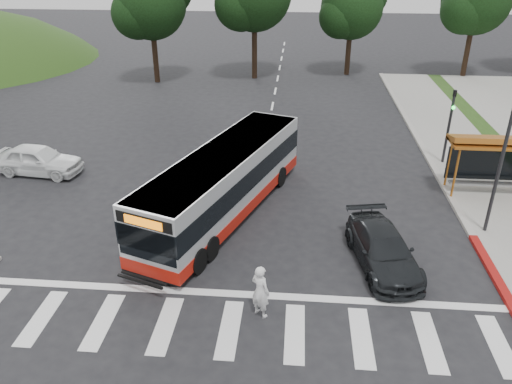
# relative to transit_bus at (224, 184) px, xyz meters

# --- Properties ---
(ground) EXTENTS (140.00, 140.00, 0.00)m
(ground) POSITION_rel_transit_bus_xyz_m (1.15, -2.17, -1.43)
(ground) COLOR black
(ground) RESTS_ON ground
(sidewalk_east) EXTENTS (4.00, 40.00, 0.12)m
(sidewalk_east) POSITION_rel_transit_bus_xyz_m (12.15, 5.83, -1.37)
(sidewalk_east) COLOR gray
(sidewalk_east) RESTS_ON ground
(curb_east) EXTENTS (0.30, 40.00, 0.15)m
(curb_east) POSITION_rel_transit_bus_xyz_m (10.15, 5.83, -1.36)
(curb_east) COLOR #9E9991
(curb_east) RESTS_ON ground
(curb_east_red) EXTENTS (0.32, 6.00, 0.15)m
(curb_east_red) POSITION_rel_transit_bus_xyz_m (10.15, -4.17, -1.36)
(curb_east_red) COLOR maroon
(curb_east_red) RESTS_ON ground
(crosswalk_ladder) EXTENTS (18.00, 2.60, 0.01)m
(crosswalk_ladder) POSITION_rel_transit_bus_xyz_m (1.15, -7.17, -1.43)
(crosswalk_ladder) COLOR silver
(crosswalk_ladder) RESTS_ON ground
(bus_shelter) EXTENTS (4.20, 1.60, 2.86)m
(bus_shelter) POSITION_rel_transit_bus_xyz_m (11.95, 2.93, 0.92)
(bus_shelter) COLOR #A75C1B
(bus_shelter) RESTS_ON sidewalk_east
(traffic_signal_ne_tall) EXTENTS (0.18, 0.37, 6.50)m
(traffic_signal_ne_tall) POSITION_rel_transit_bus_xyz_m (10.75, -0.68, 2.45)
(traffic_signal_ne_tall) COLOR black
(traffic_signal_ne_tall) RESTS_ON ground
(traffic_signal_ne_short) EXTENTS (0.18, 0.37, 4.00)m
(traffic_signal_ne_short) POSITION_rel_transit_bus_xyz_m (10.75, 6.32, 1.05)
(traffic_signal_ne_short) COLOR black
(traffic_signal_ne_short) RESTS_ON ground
(tree_north_b) EXTENTS (5.72, 5.33, 8.43)m
(tree_north_b) POSITION_rel_transit_bus_xyz_m (7.23, 25.89, 4.23)
(tree_north_b) COLOR black
(tree_north_b) RESTS_ON ground
(tree_north_c) EXTENTS (6.16, 5.74, 9.30)m
(tree_north_c) POSITION_rel_transit_bus_xyz_m (-8.77, 21.89, 4.86)
(tree_north_c) COLOR black
(tree_north_c) RESTS_ON ground
(transit_bus) EXTENTS (5.98, 11.24, 2.86)m
(transit_bus) POSITION_rel_transit_bus_xyz_m (0.00, 0.00, 0.00)
(transit_bus) COLOR silver
(transit_bus) RESTS_ON ground
(pedestrian) EXTENTS (0.80, 0.75, 1.84)m
(pedestrian) POSITION_rel_transit_bus_xyz_m (2.04, -6.42, -0.51)
(pedestrian) COLOR silver
(pedestrian) RESTS_ON ground
(dark_sedan) EXTENTS (2.74, 4.91, 1.34)m
(dark_sedan) POSITION_rel_transit_bus_xyz_m (6.25, -3.32, -0.76)
(dark_sedan) COLOR black
(dark_sedan) RESTS_ON ground
(west_car_white) EXTENTS (4.59, 2.25, 1.51)m
(west_car_white) POSITION_rel_transit_bus_xyz_m (-10.01, 3.33, -0.68)
(west_car_white) COLOR white
(west_car_white) RESTS_ON ground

